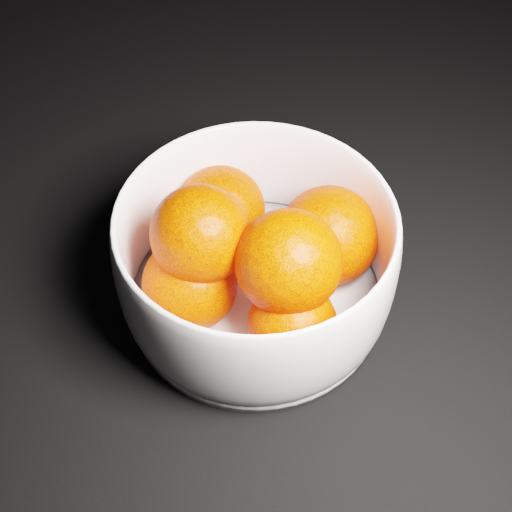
{
  "coord_description": "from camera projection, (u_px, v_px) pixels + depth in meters",
  "views": [
    {
      "loc": [
        0.24,
        -0.14,
        0.53
      ],
      "look_at": [
        0.25,
        0.25,
        0.07
      ],
      "focal_mm": 50.0,
      "sensor_mm": 36.0,
      "label": 1
    }
  ],
  "objects": [
    {
      "name": "bowl",
      "position": [
        256.0,
        260.0,
        0.61
      ],
      "size": [
        0.24,
        0.24,
        0.12
      ],
      "rotation": [
        0.0,
        0.0,
        -0.07
      ],
      "color": "white",
      "rests_on": "ground"
    },
    {
      "name": "orange_pile",
      "position": [
        257.0,
        253.0,
        0.6
      ],
      "size": [
        0.21,
        0.21,
        0.13
      ],
      "color": "#F23301",
      "rests_on": "bowl"
    }
  ]
}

